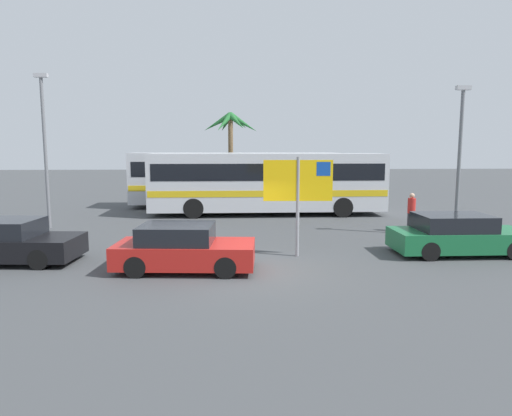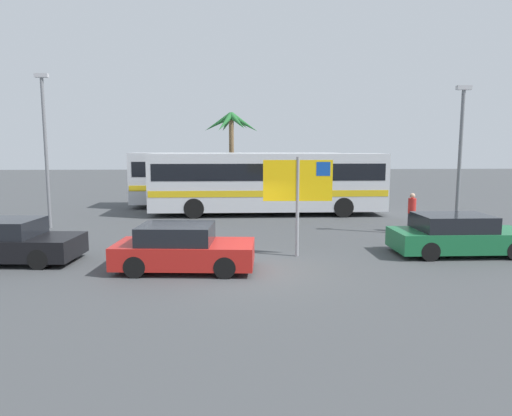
{
  "view_description": "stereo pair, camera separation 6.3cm",
  "coord_description": "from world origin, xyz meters",
  "px_view_note": "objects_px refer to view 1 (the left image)",
  "views": [
    {
      "loc": [
        -0.32,
        -12.61,
        3.5
      ],
      "look_at": [
        0.53,
        3.84,
        1.3
      ],
      "focal_mm": 32.04,
      "sensor_mm": 36.0,
      "label": 1
    },
    {
      "loc": [
        -0.25,
        -12.62,
        3.5
      ],
      "look_at": [
        0.53,
        3.84,
        1.3
      ],
      "focal_mm": 32.04,
      "sensor_mm": 36.0,
      "label": 2
    }
  ],
  "objects_px": {
    "ferry_sign": "(299,184)",
    "car_black": "(8,242)",
    "car_green": "(458,235)",
    "car_red": "(183,249)",
    "pedestrian_crossing_lot": "(411,209)",
    "bus_front_coach": "(267,180)",
    "bus_rear_coach": "(235,176)"
  },
  "relations": [
    {
      "from": "ferry_sign",
      "to": "car_black",
      "type": "height_order",
      "value": "ferry_sign"
    },
    {
      "from": "car_green",
      "to": "car_red",
      "type": "height_order",
      "value": "same"
    },
    {
      "from": "car_black",
      "to": "car_green",
      "type": "distance_m",
      "value": 14.23
    },
    {
      "from": "pedestrian_crossing_lot",
      "to": "ferry_sign",
      "type": "bearing_deg",
      "value": 128.73
    },
    {
      "from": "pedestrian_crossing_lot",
      "to": "car_green",
      "type": "bearing_deg",
      "value": -178.93
    },
    {
      "from": "car_black",
      "to": "car_red",
      "type": "bearing_deg",
      "value": -8.14
    },
    {
      "from": "bus_front_coach",
      "to": "car_green",
      "type": "height_order",
      "value": "bus_front_coach"
    },
    {
      "from": "car_black",
      "to": "ferry_sign",
      "type": "bearing_deg",
      "value": 6.42
    },
    {
      "from": "bus_front_coach",
      "to": "car_red",
      "type": "xyz_separation_m",
      "value": [
        -3.21,
        -10.81,
        -1.15
      ]
    },
    {
      "from": "ferry_sign",
      "to": "car_green",
      "type": "xyz_separation_m",
      "value": [
        5.26,
        -0.01,
        -1.69
      ]
    },
    {
      "from": "car_green",
      "to": "bus_front_coach",
      "type": "bearing_deg",
      "value": 121.01
    },
    {
      "from": "car_red",
      "to": "ferry_sign",
      "type": "bearing_deg",
      "value": 27.72
    },
    {
      "from": "pedestrian_crossing_lot",
      "to": "bus_front_coach",
      "type": "bearing_deg",
      "value": 48.28
    },
    {
      "from": "bus_front_coach",
      "to": "pedestrian_crossing_lot",
      "type": "xyz_separation_m",
      "value": [
        5.61,
        -5.26,
        -0.83
      ]
    },
    {
      "from": "car_red",
      "to": "bus_rear_coach",
      "type": "bearing_deg",
      "value": 88.02
    },
    {
      "from": "car_black",
      "to": "car_red",
      "type": "xyz_separation_m",
      "value": [
        5.43,
        -1.19,
        -0.0
      ]
    },
    {
      "from": "bus_rear_coach",
      "to": "pedestrian_crossing_lot",
      "type": "relative_size",
      "value": 7.42
    },
    {
      "from": "car_black",
      "to": "pedestrian_crossing_lot",
      "type": "height_order",
      "value": "pedestrian_crossing_lot"
    },
    {
      "from": "bus_front_coach",
      "to": "ferry_sign",
      "type": "bearing_deg",
      "value": -87.96
    },
    {
      "from": "car_black",
      "to": "bus_front_coach",
      "type": "bearing_deg",
      "value": 52.33
    },
    {
      "from": "bus_front_coach",
      "to": "car_black",
      "type": "relative_size",
      "value": 2.85
    },
    {
      "from": "pedestrian_crossing_lot",
      "to": "car_black",
      "type": "bearing_deg",
      "value": 108.46
    },
    {
      "from": "car_red",
      "to": "pedestrian_crossing_lot",
      "type": "height_order",
      "value": "pedestrian_crossing_lot"
    },
    {
      "from": "ferry_sign",
      "to": "car_red",
      "type": "height_order",
      "value": "ferry_sign"
    },
    {
      "from": "ferry_sign",
      "to": "pedestrian_crossing_lot",
      "type": "distance_m",
      "value": 6.78
    },
    {
      "from": "car_green",
      "to": "pedestrian_crossing_lot",
      "type": "height_order",
      "value": "pedestrian_crossing_lot"
    },
    {
      "from": "bus_rear_coach",
      "to": "pedestrian_crossing_lot",
      "type": "xyz_separation_m",
      "value": [
        7.26,
        -8.56,
        -0.83
      ]
    },
    {
      "from": "ferry_sign",
      "to": "pedestrian_crossing_lot",
      "type": "xyz_separation_m",
      "value": [
        5.28,
        4.02,
        -1.38
      ]
    },
    {
      "from": "bus_front_coach",
      "to": "pedestrian_crossing_lot",
      "type": "bearing_deg",
      "value": -43.15
    },
    {
      "from": "bus_rear_coach",
      "to": "ferry_sign",
      "type": "xyz_separation_m",
      "value": [
        1.98,
        -12.58,
        0.54
      ]
    },
    {
      "from": "ferry_sign",
      "to": "bus_front_coach",
      "type": "bearing_deg",
      "value": 94.41
    },
    {
      "from": "pedestrian_crossing_lot",
      "to": "car_red",
      "type": "bearing_deg",
      "value": 123.62
    }
  ]
}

